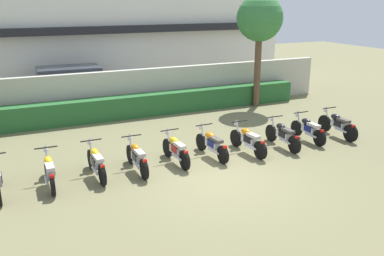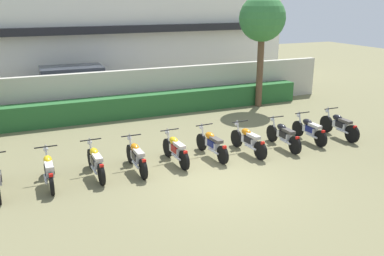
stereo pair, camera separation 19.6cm
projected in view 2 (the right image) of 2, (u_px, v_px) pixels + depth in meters
The scene contains 15 objects.
ground at pixel (219, 180), 11.53m from camera, with size 60.00×60.00×0.00m, color olive.
building at pixel (100, 29), 23.45m from camera, with size 19.95×6.50×6.36m.
compound_wall at pixel (136, 91), 18.20m from camera, with size 18.95×0.30×1.88m, color #BCB7A8.
hedge_row at pixel (141, 105), 17.73m from camera, with size 15.16×0.70×0.92m, color #28602D.
parked_car at pixel (76, 87), 18.98m from camera, with size 4.55×2.18×1.89m.
tree_far_side at pixel (262, 20), 18.37m from camera, with size 2.05×2.05×5.00m.
motorcycle_in_row_1 at pixel (49, 170), 11.09m from camera, with size 0.60×1.85×0.94m.
motorcycle_in_row_2 at pixel (96, 161), 11.64m from camera, with size 0.60×1.86×0.95m.
motorcycle_in_row_3 at pixel (136, 156), 12.01m from camera, with size 0.60×1.86×0.95m.
motorcycle_in_row_4 at pixel (176, 149), 12.58m from camera, with size 0.60×1.79×0.95m.
motorcycle_in_row_5 at pixel (212, 144), 13.08m from camera, with size 0.60×1.89×0.94m.
motorcycle_in_row_6 at pixel (248, 140), 13.40m from camera, with size 0.60×1.92×0.95m.
motorcycle_in_row_7 at pixel (283, 135), 13.90m from camera, with size 0.60×1.93×0.95m.
motorcycle_in_row_8 at pixel (309, 129), 14.50m from camera, with size 0.60×1.81×0.94m.
motorcycle_in_row_9 at pixel (339, 125), 14.95m from camera, with size 0.60×1.94×0.97m.
Camera 2 is at (-4.95, -9.40, 4.76)m, focal length 39.12 mm.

